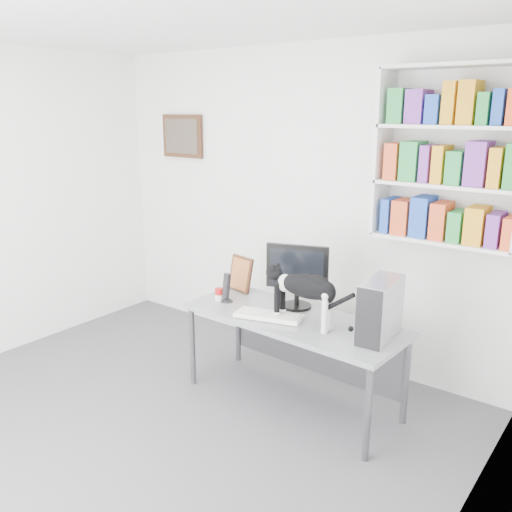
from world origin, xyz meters
name	(u,v)px	position (x,y,z in m)	size (l,w,h in m)	color
room	(109,249)	(0.00, 0.00, 1.35)	(4.01, 4.01, 2.70)	#515156
bookshelf	(450,156)	(1.40, 1.85, 1.85)	(1.03, 0.28, 1.24)	silver
wall_art	(182,136)	(-1.30, 1.97, 1.90)	(0.52, 0.04, 0.42)	#4B3018
desk	(292,360)	(0.60, 1.13, 0.35)	(1.66, 0.65, 0.69)	gray
monitor	(297,276)	(0.51, 1.32, 0.94)	(0.47, 0.23, 0.51)	black
keyboard	(269,316)	(0.47, 1.01, 0.71)	(0.49, 0.19, 0.04)	white
pc_tower	(380,309)	(1.26, 1.16, 0.90)	(0.18, 0.41, 0.41)	#A6A6AB
speaker	(227,287)	(0.00, 1.09, 0.81)	(0.10, 0.10, 0.24)	black
leaning_print	(241,273)	(-0.08, 1.36, 0.84)	(0.25, 0.10, 0.30)	#4B3018
soup_can	(219,294)	(-0.07, 1.07, 0.74)	(0.07, 0.07, 0.10)	#B0110F
cat	(305,299)	(0.75, 1.05, 0.89)	(0.64, 0.17, 0.39)	black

